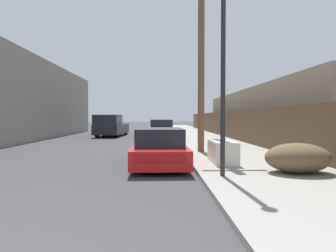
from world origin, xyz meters
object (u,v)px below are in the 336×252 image
at_px(utility_pole, 201,45).
at_px(street_lamp, 223,65).
at_px(parked_sports_car_red, 159,148).
at_px(discarded_fridge, 222,151).
at_px(car_parked_mid, 161,130).
at_px(pickup_truck, 111,126).
at_px(pedestrian, 200,126).
at_px(brush_pile, 298,158).

xyz_separation_m(utility_pole, street_lamp, (-0.22, -5.46, -1.78)).
distance_m(parked_sports_car_red, street_lamp, 3.75).
relative_size(discarded_fridge, parked_sports_car_red, 0.41).
relative_size(car_parked_mid, utility_pole, 0.50).
bearing_deg(pickup_truck, pedestrian, 167.51).
distance_m(discarded_fridge, pickup_truck, 16.65).
height_order(car_parked_mid, pedestrian, pedestrian).
height_order(utility_pole, brush_pile, utility_pole).
bearing_deg(parked_sports_car_red, discarded_fridge, -5.95).
bearing_deg(brush_pile, utility_pole, 110.15).
relative_size(parked_sports_car_red, car_parked_mid, 0.98).
distance_m(discarded_fridge, street_lamp, 3.36).
relative_size(discarded_fridge, utility_pole, 0.20).
xyz_separation_m(car_parked_mid, pedestrian, (3.07, 1.35, 0.30)).
bearing_deg(brush_pile, car_parked_mid, 104.38).
bearing_deg(street_lamp, car_parked_mid, 95.89).
relative_size(car_parked_mid, brush_pile, 2.59).
distance_m(pickup_truck, pedestrian, 7.54).
distance_m(discarded_fridge, parked_sports_car_red, 2.08).
height_order(car_parked_mid, utility_pole, utility_pole).
height_order(utility_pole, street_lamp, utility_pole).
height_order(utility_pole, pedestrian, utility_pole).
relative_size(discarded_fridge, street_lamp, 0.37).
bearing_deg(street_lamp, discarded_fridge, 78.00).
bearing_deg(discarded_fridge, pedestrian, 86.21).
bearing_deg(discarded_fridge, utility_pole, 95.59).
bearing_deg(street_lamp, utility_pole, 87.65).
xyz_separation_m(car_parked_mid, pickup_truck, (-4.16, 3.46, 0.24)).
distance_m(pickup_truck, street_lamp, 18.72).
height_order(parked_sports_car_red, car_parked_mid, car_parked_mid).
distance_m(parked_sports_car_red, car_parked_mid, 11.83).
xyz_separation_m(parked_sports_car_red, car_parked_mid, (0.12, 11.83, 0.10)).
distance_m(car_parked_mid, pedestrian, 3.37).
height_order(parked_sports_car_red, pedestrian, pedestrian).
distance_m(street_lamp, pedestrian, 15.83).
distance_m(parked_sports_car_red, brush_pile, 4.24).
bearing_deg(parked_sports_car_red, utility_pole, 58.05).
bearing_deg(car_parked_mid, pickup_truck, 137.39).
relative_size(pickup_truck, street_lamp, 1.18).
height_order(parked_sports_car_red, pickup_truck, pickup_truck).
height_order(discarded_fridge, pickup_truck, pickup_truck).
relative_size(car_parked_mid, pickup_truck, 0.79).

